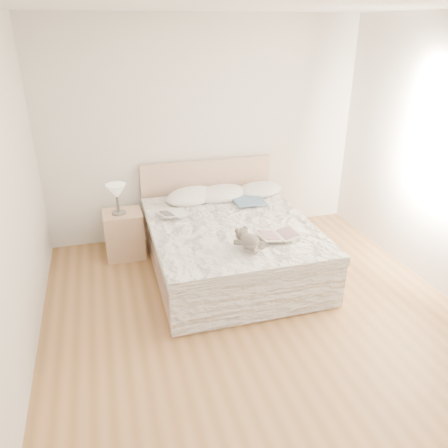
{
  "coord_description": "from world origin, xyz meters",
  "views": [
    {
      "loc": [
        -1.26,
        -3.03,
        2.56
      ],
      "look_at": [
        -0.09,
        1.05,
        0.62
      ],
      "focal_mm": 35.0,
      "sensor_mm": 36.0,
      "label": 1
    }
  ],
  "objects_px": {
    "photo_book": "(173,214)",
    "childrens_book": "(278,235)",
    "table_lamp": "(117,193)",
    "nightstand": "(124,234)",
    "bed": "(228,243)",
    "teddy_bear": "(250,246)"
  },
  "relations": [
    {
      "from": "childrens_book",
      "to": "teddy_bear",
      "type": "bearing_deg",
      "value": -157.01
    },
    {
      "from": "bed",
      "to": "nightstand",
      "type": "relative_size",
      "value": 3.83
    },
    {
      "from": "bed",
      "to": "childrens_book",
      "type": "height_order",
      "value": "bed"
    },
    {
      "from": "nightstand",
      "to": "photo_book",
      "type": "xyz_separation_m",
      "value": [
        0.55,
        -0.37,
        0.35
      ]
    },
    {
      "from": "bed",
      "to": "photo_book",
      "type": "height_order",
      "value": "bed"
    },
    {
      "from": "table_lamp",
      "to": "photo_book",
      "type": "xyz_separation_m",
      "value": [
        0.58,
        -0.35,
        -0.19
      ]
    },
    {
      "from": "childrens_book",
      "to": "table_lamp",
      "type": "bearing_deg",
      "value": 137.91
    },
    {
      "from": "photo_book",
      "to": "teddy_bear",
      "type": "xyz_separation_m",
      "value": [
        0.56,
        -1.01,
        0.02
      ]
    },
    {
      "from": "bed",
      "to": "table_lamp",
      "type": "bearing_deg",
      "value": 152.52
    },
    {
      "from": "nightstand",
      "to": "bed",
      "type": "bearing_deg",
      "value": -29.02
    },
    {
      "from": "bed",
      "to": "table_lamp",
      "type": "xyz_separation_m",
      "value": [
        -1.16,
        0.6,
        0.51
      ]
    },
    {
      "from": "table_lamp",
      "to": "photo_book",
      "type": "height_order",
      "value": "table_lamp"
    },
    {
      "from": "nightstand",
      "to": "table_lamp",
      "type": "bearing_deg",
      "value": -151.48
    },
    {
      "from": "nightstand",
      "to": "photo_book",
      "type": "bearing_deg",
      "value": -34.28
    },
    {
      "from": "photo_book",
      "to": "table_lamp",
      "type": "bearing_deg",
      "value": 130.27
    },
    {
      "from": "photo_book",
      "to": "childrens_book",
      "type": "bearing_deg",
      "value": -60.23
    },
    {
      "from": "bed",
      "to": "photo_book",
      "type": "distance_m",
      "value": 0.7
    },
    {
      "from": "photo_book",
      "to": "childrens_book",
      "type": "xyz_separation_m",
      "value": [
        0.92,
        -0.82,
        0.0
      ]
    },
    {
      "from": "photo_book",
      "to": "childrens_book",
      "type": "height_order",
      "value": "childrens_book"
    },
    {
      "from": "bed",
      "to": "teddy_bear",
      "type": "distance_m",
      "value": 0.84
    },
    {
      "from": "photo_book",
      "to": "childrens_book",
      "type": "distance_m",
      "value": 1.24
    },
    {
      "from": "table_lamp",
      "to": "teddy_bear",
      "type": "xyz_separation_m",
      "value": [
        1.14,
        -1.37,
        -0.17
      ]
    }
  ]
}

